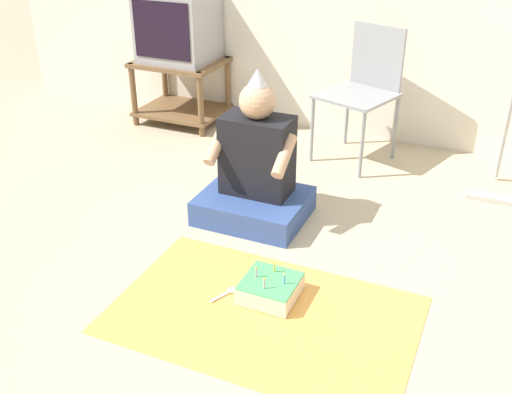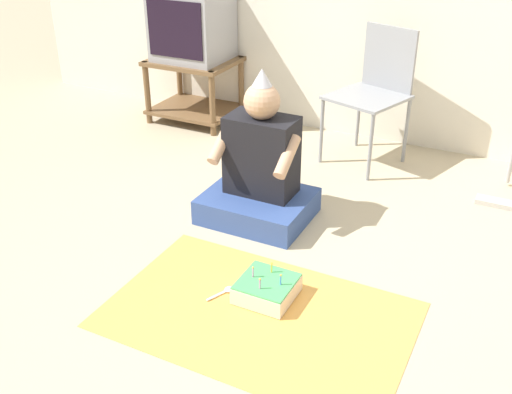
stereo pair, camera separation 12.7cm
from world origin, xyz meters
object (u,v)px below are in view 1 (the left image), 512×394
dust_mop (503,141)px  birthday_cake (270,288)px  tv (178,26)px  folding_chair (365,84)px  person_seated (255,173)px

dust_mop → birthday_cake: (-0.84, -1.46, -0.29)m
tv → folding_chair: bearing=-4.3°
tv → folding_chair: size_ratio=0.58×
person_seated → dust_mop: bearing=33.7°
tv → dust_mop: (2.31, -0.34, -0.38)m
birthday_cake → folding_chair: bearing=91.6°
dust_mop → tv: bearing=171.6°
tv → folding_chair: (1.43, -0.11, -0.22)m
person_seated → tv: bearing=134.4°
tv → folding_chair: tv is taller
dust_mop → birthday_cake: dust_mop is taller
tv → birthday_cake: (1.48, -1.80, -0.67)m
folding_chair → dust_mop: bearing=-14.8°
person_seated → birthday_cake: 0.78m
folding_chair → birthday_cake: bearing=-88.4°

